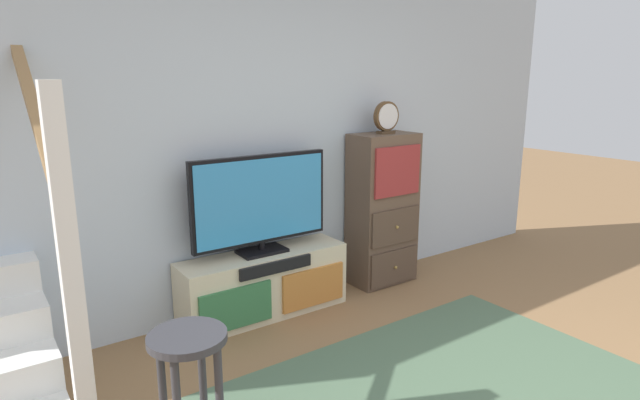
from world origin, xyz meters
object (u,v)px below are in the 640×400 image
Objects in this scene: desk_clock at (386,118)px; side_cabinet at (383,210)px; television at (261,202)px; bar_stool_near at (190,375)px; media_console at (265,284)px.

side_cabinet is at bearing 81.12° from desk_clock.
television is 1.48× the size of bar_stool_near.
television is 1.23m from side_cabinet.
desk_clock is at bearing 30.06° from bar_stool_near.
media_console is at bearing 179.77° from desk_clock.
television is at bearing 50.91° from bar_stool_near.
desk_clock is (1.20, -0.03, 0.57)m from television.
desk_clock reaches higher than television.
media_console is at bearing 50.42° from bar_stool_near.
side_cabinet reaches higher than bar_stool_near.
side_cabinet is 4.91× the size of desk_clock.
media_console is 1.71m from desk_clock.
television is at bearing 179.35° from side_cabinet.
media_console is at bearing -90.00° from television.
media_console is at bearing -179.52° from side_cabinet.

